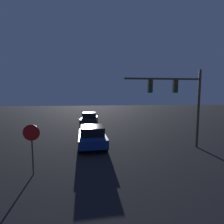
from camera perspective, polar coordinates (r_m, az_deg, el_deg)
name	(u,v)px	position (r m, az deg, el deg)	size (l,w,h in m)	color
car_near	(92,136)	(13.13, -6.49, -7.81)	(2.16, 4.16, 1.57)	navy
car_far	(89,119)	(22.14, -7.43, -2.13)	(2.20, 4.18, 1.57)	black
traffic_signal_mast	(179,95)	(13.25, 21.12, 5.07)	(5.54, 0.30, 5.63)	brown
stop_sign	(32,140)	(9.27, -24.75, -8.19)	(0.78, 0.07, 2.48)	brown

